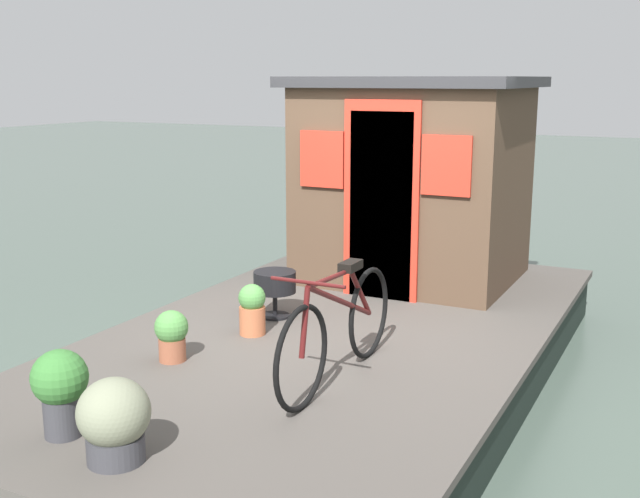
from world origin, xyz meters
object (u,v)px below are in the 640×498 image
Objects in this scene: bicycle at (338,328)px; potted_plant_basil at (114,420)px; houseboat_cabin at (414,179)px; potted_plant_mint at (60,387)px; potted_plant_ivy at (252,309)px; charcoal_grill at (275,284)px; potted_plant_rosemary at (172,334)px.

potted_plant_basil is (-1.54, 0.57, -0.14)m from bicycle.
houseboat_cabin reaches higher than potted_plant_mint.
potted_plant_mint reaches higher than potted_plant_ivy.
charcoal_grill is (0.47, 0.07, 0.08)m from potted_plant_ivy.
potted_plant_rosemary is 0.81× the size of potted_plant_basil.
potted_plant_basil is (-1.35, -0.66, 0.04)m from potted_plant_rosemary.
potted_plant_rosemary is 0.93× the size of charcoal_grill.
potted_plant_mint is 1.25× the size of potted_plant_ivy.
houseboat_cabin reaches higher than potted_plant_rosemary.
potted_plant_rosemary is at bearing 167.04° from houseboat_cabin.
charcoal_grill is (2.58, 0.52, 0.06)m from potted_plant_basil.
bicycle is 1.78m from potted_plant_mint.
potted_plant_ivy is (0.76, -0.20, 0.01)m from potted_plant_rosemary.
houseboat_cabin is at bearing -17.34° from charcoal_grill.
potted_plant_basil is at bearing 179.45° from houseboat_cabin.
charcoal_grill is at bearing 8.00° from potted_plant_ivy.
potted_plant_rosemary is at bearing 8.48° from potted_plant_mint.
potted_plant_mint is 1.27m from potted_plant_rosemary.
potted_plant_ivy is (0.57, 1.02, -0.16)m from bicycle.
potted_plant_ivy is 0.49m from charcoal_grill.
potted_plant_basil reaches higher than potted_plant_rosemary.
bicycle is at bearing -169.57° from houseboat_cabin.
potted_plant_rosemary is 0.91× the size of potted_plant_ivy.
potted_plant_mint is 0.48m from potted_plant_basil.
potted_plant_ivy reaches higher than charcoal_grill.
bicycle is 4.57× the size of potted_plant_rosemary.
potted_plant_basil is 1.13× the size of potted_plant_ivy.
potted_plant_mint is at bearing -178.85° from charcoal_grill.
potted_plant_mint reaches higher than potted_plant_rosemary.
potted_plant_rosemary is at bearing 165.09° from potted_plant_ivy.
potted_plant_mint is 1.11× the size of potted_plant_basil.
potted_plant_basil reaches higher than charcoal_grill.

